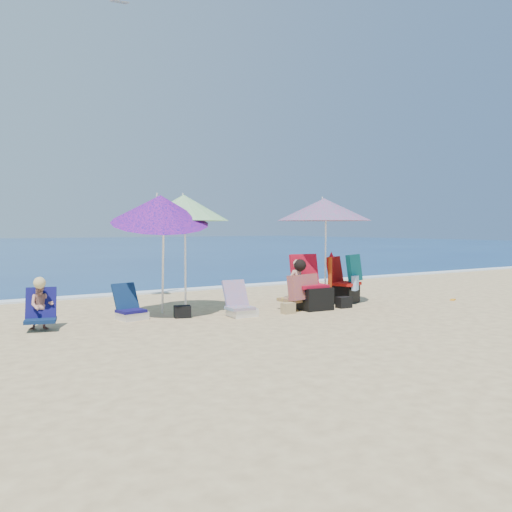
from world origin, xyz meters
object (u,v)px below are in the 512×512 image
chair_rainbow (240,307)px  furled_umbrella (330,277)px  umbrella_blue (160,209)px  camp_chair_right (345,285)px  umbrella_turquoise (324,210)px  person_left (41,305)px  umbrella_striped (184,208)px  camp_chair_left (312,293)px  person_center (299,285)px  chair_navy (130,310)px

chair_rainbow → furled_umbrella: bearing=-0.4°
umbrella_blue → camp_chair_right: (4.16, -0.32, -1.59)m
umbrella_turquoise → camp_chair_right: size_ratio=2.34×
chair_rainbow → person_left: 3.44m
umbrella_striped → camp_chair_left: umbrella_striped is taller
umbrella_striped → person_center: 2.73m
umbrella_blue → chair_navy: size_ratio=3.80×
furled_umbrella → camp_chair_right: furled_umbrella is taller
camp_chair_left → chair_navy: bearing=166.6°
chair_rainbow → person_center: bearing=-0.4°
umbrella_striped → furled_umbrella: 3.33m
chair_rainbow → person_left: (-3.39, 0.58, 0.22)m
furled_umbrella → umbrella_turquoise: bearing=70.7°
person_left → chair_navy: bearing=6.6°
furled_umbrella → person_center: (-0.81, 0.01, -0.14)m
furled_umbrella → person_center: size_ratio=1.12×
umbrella_blue → camp_chair_right: bearing=-4.4°
furled_umbrella → camp_chair_left: 0.61m
umbrella_turquoise → person_center: (-0.94, -0.36, -1.53)m
chair_rainbow → camp_chair_left: 1.66m
chair_rainbow → camp_chair_right: 2.85m
chair_rainbow → person_left: bearing=170.3°
umbrella_striped → umbrella_turquoise: bearing=-11.4°
camp_chair_left → person_center: bearing=167.8°
camp_chair_left → person_left: (-5.03, 0.65, 0.06)m
person_left → camp_chair_left: bearing=-7.4°
umbrella_striped → umbrella_blue: size_ratio=0.96×
umbrella_turquoise → camp_chair_left: (-0.65, -0.42, -1.70)m
person_center → umbrella_blue: bearing=167.8°
umbrella_striped → person_left: umbrella_striped is taller
chair_navy → camp_chair_left: camp_chair_left is taller
chair_rainbow → camp_chair_right: camp_chair_right is taller
umbrella_striped → chair_navy: bearing=-170.6°
chair_rainbow → camp_chair_right: size_ratio=0.61×
umbrella_turquoise → person_left: size_ratio=2.89×
umbrella_turquoise → person_left: (-5.68, 0.23, -1.64)m
furled_umbrella → camp_chair_right: 0.76m
furled_umbrella → person_left: (-5.56, 0.60, -0.24)m
chair_rainbow → person_left: size_ratio=0.76×
person_center → umbrella_striped: bearing=155.0°
umbrella_turquoise → chair_navy: (-4.14, 0.41, -1.86)m
umbrella_turquoise → person_center: size_ratio=2.44×
umbrella_striped → person_left: size_ratio=2.68×
person_left → umbrella_turquoise: bearing=-2.4°
umbrella_blue → furled_umbrella: (3.50, -0.59, -1.35)m
camp_chair_right → person_left: (-6.22, 0.33, 0.01)m
chair_navy → person_center: bearing=-13.5°
umbrella_turquoise → furled_umbrella: (-0.13, -0.36, -1.40)m
umbrella_blue → chair_rainbow: bearing=-23.3°
umbrella_blue → person_center: 3.12m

